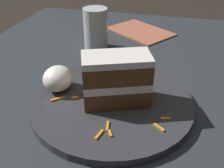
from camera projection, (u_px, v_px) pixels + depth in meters
ground_plane at (100, 134)px, 0.46m from camera, size 6.00×6.00×0.00m
dining_table at (100, 128)px, 0.45m from camera, size 1.25×0.82×0.03m
plate at (112, 102)px, 0.48m from camera, size 0.30×0.30×0.01m
cake_slice at (116, 79)px, 0.45m from camera, size 0.10×0.13×0.09m
cream_dollop at (58, 78)px, 0.50m from camera, size 0.06×0.06×0.05m
orange_garnish at (116, 69)px, 0.57m from camera, size 0.06×0.06×0.00m
carrot_shreds_scatter at (110, 107)px, 0.46m from camera, size 0.20×0.21×0.00m
drinking_glass at (96, 31)px, 0.69m from camera, size 0.06×0.06×0.11m
menu_card at (139, 31)px, 0.81m from camera, size 0.21×0.23×0.00m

